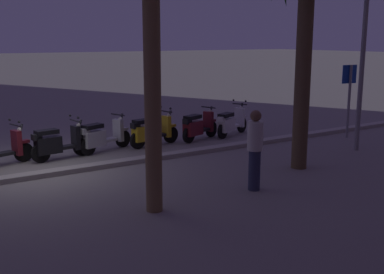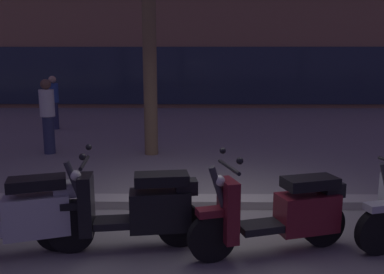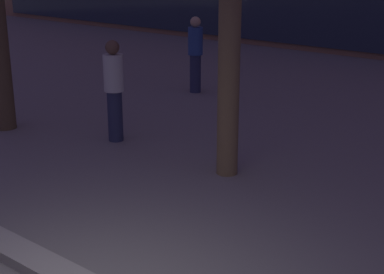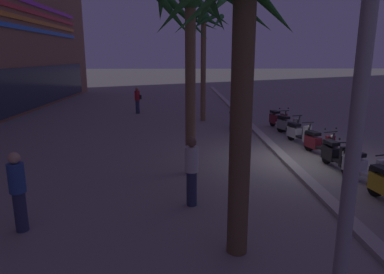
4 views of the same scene
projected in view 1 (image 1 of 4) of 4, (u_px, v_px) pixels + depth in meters
name	position (u px, v px, depth m)	size (l,w,h in m)	color
ground_plane	(37.00, 172.00, 11.76)	(200.00, 200.00, 0.00)	gray
curb_strip	(41.00, 174.00, 11.40)	(60.00, 0.36, 0.12)	#ADA89E
scooter_white_mid_rear	(230.00, 123.00, 16.07)	(1.72, 0.91, 1.17)	black
scooter_maroon_mid_front	(198.00, 126.00, 15.36)	(1.67, 0.81, 1.04)	black
scooter_yellow_last_in_row	(151.00, 131.00, 14.51)	(1.79, 0.64, 1.17)	black
scooter_silver_lead_nearest	(102.00, 137.00, 13.79)	(1.80, 0.84, 1.04)	black
scooter_black_far_back	(57.00, 143.00, 12.89)	(1.73, 0.59, 1.17)	black
crossing_sign	(349.00, 92.00, 15.66)	(0.60, 0.14, 2.40)	#939399
palm_tree_far_corner	(307.00, 7.00, 11.40)	(2.04, 2.11, 5.37)	brown
pedestrian_by_palm_tree	(255.00, 148.00, 10.23)	(0.34, 0.34, 1.76)	#2D3351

